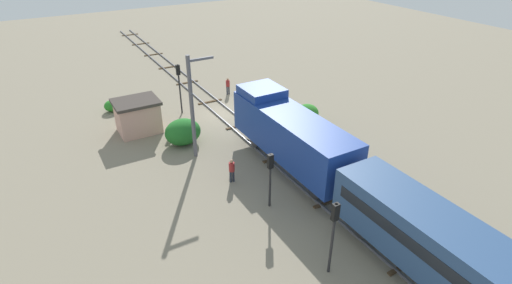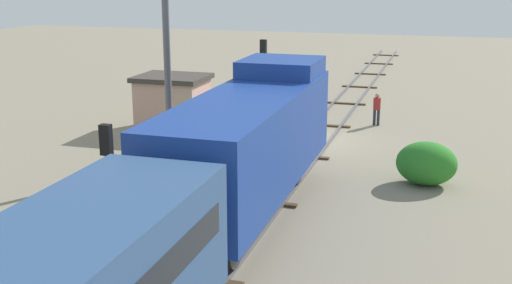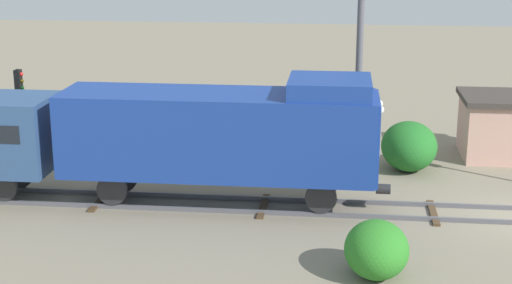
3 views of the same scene
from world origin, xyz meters
The scene contains 8 objects.
locomotive centered at (0.00, 10.39, 2.77)m, with size 2.90×11.60×4.60m.
traffic_signal_mid centered at (3.40, 13.45, 2.54)m, with size 0.32×0.34×3.62m.
traffic_signal_far centered at (3.60, 19.33, 2.89)m, with size 0.32×0.34×4.15m.
worker_by_signal centered at (4.20, 10.02, 1.00)m, with size 0.38×0.38×1.70m.
catenary_mast centered at (4.94, 5.65, 4.03)m, with size 1.94×0.28×7.57m.
relay_hut centered at (7.50, -0.28, 1.39)m, with size 3.50×2.90×2.74m.
bush_near centered at (-5.30, 5.19, 0.83)m, with size 2.27×1.86×1.65m, color #2C7C26.
bush_mid centered at (5.11, 3.49, 1.01)m, with size 2.79×2.28×2.03m, color #226C26.
Camera 3 is at (-26.32, 6.33, 9.81)m, focal length 55.00 mm.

